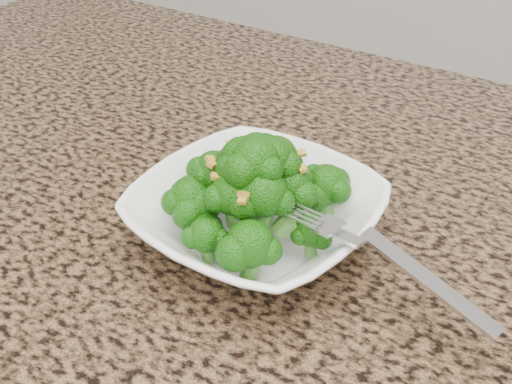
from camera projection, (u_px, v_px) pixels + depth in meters
The scene contains 4 objects.
bowl at pixel (256, 216), 0.55m from camera, with size 0.20×0.20×0.05m, color white.
broccoli_pile at pixel (256, 158), 0.51m from camera, with size 0.18×0.18×0.07m, color #19620B, non-canonical shape.
garlic_topping at pixel (256, 118), 0.49m from camera, with size 0.11×0.11×0.01m, color gold, non-canonical shape.
fork at pixel (354, 240), 0.47m from camera, with size 0.19×0.03×0.01m, color silver, non-canonical shape.
Camera 1 is at (0.07, 0.02, 1.26)m, focal length 45.00 mm.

